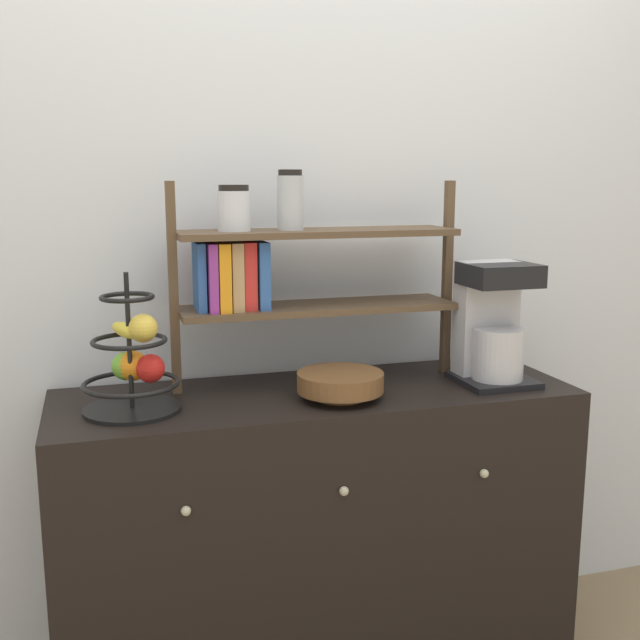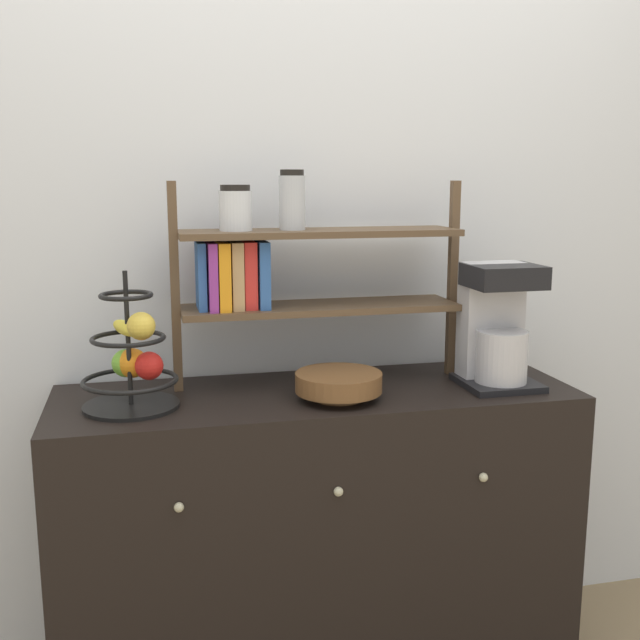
% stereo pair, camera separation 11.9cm
% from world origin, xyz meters
% --- Properties ---
extents(wall_back, '(7.00, 0.05, 2.60)m').
position_xyz_m(wall_back, '(0.00, 0.51, 1.30)').
color(wall_back, silver).
rests_on(wall_back, ground_plane).
extents(sideboard, '(1.41, 0.48, 0.86)m').
position_xyz_m(sideboard, '(0.00, 0.23, 0.43)').
color(sideboard, black).
rests_on(sideboard, ground_plane).
extents(coffee_maker, '(0.20, 0.21, 0.34)m').
position_xyz_m(coffee_maker, '(0.50, 0.19, 1.03)').
color(coffee_maker, black).
rests_on(coffee_maker, sideboard).
extents(fruit_stand, '(0.24, 0.24, 0.35)m').
position_xyz_m(fruit_stand, '(-0.48, 0.20, 0.98)').
color(fruit_stand, black).
rests_on(fruit_stand, sideboard).
extents(wooden_bowl, '(0.23, 0.23, 0.07)m').
position_xyz_m(wooden_bowl, '(0.04, 0.15, 0.91)').
color(wooden_bowl, brown).
rests_on(wooden_bowl, sideboard).
extents(shelf_hutch, '(0.82, 0.20, 0.59)m').
position_xyz_m(shelf_hutch, '(-0.08, 0.33, 1.21)').
color(shelf_hutch, brown).
rests_on(shelf_hutch, sideboard).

